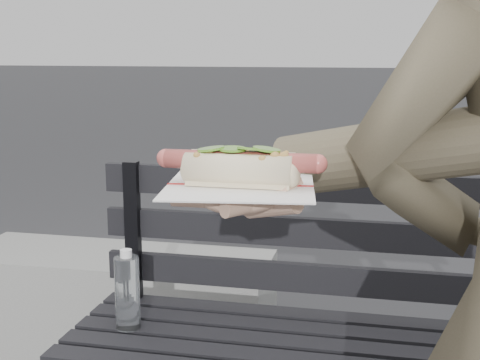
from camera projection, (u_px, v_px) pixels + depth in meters
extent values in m
cube|color=black|center=(367.00, 353.00, 1.62)|extent=(1.50, 0.07, 0.03)
cube|color=black|center=(368.00, 338.00, 1.70)|extent=(1.50, 0.07, 0.03)
cube|color=black|center=(369.00, 324.00, 1.79)|extent=(1.50, 0.07, 0.03)
cube|color=black|center=(133.00, 234.00, 1.90)|extent=(0.04, 0.03, 0.42)
cube|color=black|center=(371.00, 283.00, 1.80)|extent=(1.50, 0.02, 0.08)
cube|color=black|center=(373.00, 236.00, 1.77)|extent=(1.50, 0.02, 0.08)
cube|color=black|center=(375.00, 188.00, 1.75)|extent=(1.50, 0.02, 0.08)
cylinder|color=white|center=(127.00, 293.00, 1.71)|extent=(0.06, 0.06, 0.19)
cylinder|color=white|center=(126.00, 253.00, 1.69)|extent=(0.03, 0.03, 0.02)
cube|color=slate|center=(119.00, 303.00, 2.64)|extent=(1.20, 0.40, 0.40)
cylinder|color=#494331|center=(455.00, 143.00, 0.88)|extent=(0.51, 0.23, 0.19)
cylinder|color=#D8A384|center=(272.00, 195.00, 0.87)|extent=(0.09, 0.08, 0.07)
ellipsoid|color=#D8A384|center=(240.00, 199.00, 0.87)|extent=(0.10, 0.12, 0.03)
cylinder|color=#D8A384|center=(193.00, 200.00, 0.85)|extent=(0.05, 0.02, 0.02)
cylinder|color=#D8A384|center=(197.00, 197.00, 0.87)|extent=(0.05, 0.02, 0.02)
cylinder|color=#D8A384|center=(201.00, 194.00, 0.89)|extent=(0.05, 0.02, 0.02)
cylinder|color=#D8A384|center=(205.00, 191.00, 0.91)|extent=(0.05, 0.02, 0.02)
cylinder|color=#D8A384|center=(238.00, 207.00, 0.81)|extent=(0.04, 0.05, 0.02)
cube|color=white|center=(240.00, 186.00, 0.86)|extent=(0.21, 0.21, 0.00)
cube|color=#B21E1E|center=(240.00, 185.00, 0.86)|extent=(0.19, 0.03, 0.00)
cylinder|color=#BC4F48|center=(240.00, 161.00, 0.86)|extent=(0.20, 0.02, 0.02)
sphere|color=#BC4F48|center=(166.00, 158.00, 0.88)|extent=(0.03, 0.02, 0.02)
sphere|color=#BC4F48|center=(318.00, 164.00, 0.84)|extent=(0.02, 0.02, 0.02)
sphere|color=#9E6B2D|center=(275.00, 157.00, 0.83)|extent=(0.01, 0.01, 0.01)
sphere|color=#9E6B2D|center=(197.00, 155.00, 0.85)|extent=(0.01, 0.01, 0.01)
sphere|color=#9E6B2D|center=(286.00, 153.00, 0.85)|extent=(0.01, 0.01, 0.01)
sphere|color=#9E6B2D|center=(219.00, 160.00, 0.85)|extent=(0.01, 0.01, 0.01)
sphere|color=#9E6B2D|center=(264.00, 156.00, 0.85)|extent=(0.01, 0.01, 0.01)
sphere|color=#9E6B2D|center=(208.00, 159.00, 0.86)|extent=(0.01, 0.01, 0.01)
sphere|color=#9E6B2D|center=(267.00, 157.00, 0.86)|extent=(0.01, 0.01, 0.01)
sphere|color=#9E6B2D|center=(271.00, 158.00, 0.86)|extent=(0.01, 0.01, 0.01)
sphere|color=#9E6B2D|center=(250.00, 158.00, 0.84)|extent=(0.01, 0.01, 0.01)
sphere|color=#9E6B2D|center=(220.00, 158.00, 0.86)|extent=(0.01, 0.01, 0.01)
sphere|color=#9E6B2D|center=(233.00, 153.00, 0.87)|extent=(0.01, 0.01, 0.01)
sphere|color=#9E6B2D|center=(207.00, 153.00, 0.86)|extent=(0.01, 0.01, 0.01)
sphere|color=#9E6B2D|center=(237.00, 156.00, 0.86)|extent=(0.01, 0.01, 0.01)
sphere|color=#9E6B2D|center=(235.00, 151.00, 0.87)|extent=(0.01, 0.01, 0.01)
sphere|color=#9E6B2D|center=(241.00, 153.00, 0.87)|extent=(0.01, 0.01, 0.01)
sphere|color=#9E6B2D|center=(262.00, 160.00, 0.83)|extent=(0.01, 0.01, 0.01)
sphere|color=#9E6B2D|center=(210.00, 152.00, 0.86)|extent=(0.01, 0.01, 0.01)
sphere|color=#9E6B2D|center=(284.00, 157.00, 0.83)|extent=(0.01, 0.01, 0.01)
sphere|color=#9E6B2D|center=(232.00, 160.00, 0.85)|extent=(0.01, 0.01, 0.01)
sphere|color=#9E6B2D|center=(279.00, 160.00, 0.83)|extent=(0.01, 0.01, 0.01)
sphere|color=#9E6B2D|center=(218.00, 155.00, 0.88)|extent=(0.01, 0.01, 0.01)
sphere|color=#9E6B2D|center=(245.00, 151.00, 0.88)|extent=(0.01, 0.01, 0.01)
cylinder|color=#5D9C2A|center=(211.00, 149.00, 0.86)|extent=(0.04, 0.04, 0.01)
cylinder|color=#5D9C2A|center=(233.00, 149.00, 0.86)|extent=(0.04, 0.04, 0.00)
cylinder|color=#5D9C2A|center=(251.00, 149.00, 0.85)|extent=(0.04, 0.04, 0.01)
cylinder|color=#5D9C2A|center=(267.00, 149.00, 0.85)|extent=(0.04, 0.04, 0.01)
cube|color=brown|center=(138.00, 284.00, 3.42)|extent=(0.05, 0.04, 0.00)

